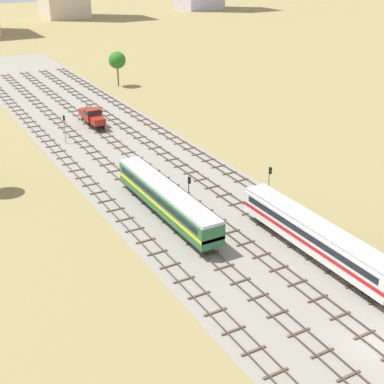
{
  "coord_description": "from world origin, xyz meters",
  "views": [
    {
      "loc": [
        -31.53,
        -24.24,
        30.92
      ],
      "look_at": [
        0.0,
        31.73,
        1.5
      ],
      "focal_mm": 51.58,
      "sensor_mm": 36.0,
      "label": 1
    }
  ],
  "objects": [
    {
      "name": "signal_post_nearest",
      "position": [
        7.14,
        25.11,
        3.74
      ],
      "size": [
        0.28,
        0.47,
        5.95
      ],
      "color": "gray",
      "rests_on": "ground"
    },
    {
      "name": "ground_plane",
      "position": [
        0.0,
        56.0,
        0.0
      ],
      "size": [
        480.0,
        480.0,
        0.0
      ],
      "primitive_type": "plane",
      "color": "olive"
    },
    {
      "name": "signal_post_mid",
      "position": [
        -7.14,
        61.9,
        3.15
      ],
      "size": [
        0.28,
        0.47,
        4.93
      ],
      "color": "gray",
      "rests_on": "ground"
    },
    {
      "name": "lineside_tree_2",
      "position": [
        15.81,
        94.63,
        5.97
      ],
      "size": [
        3.9,
        3.9,
        7.95
      ],
      "color": "#4C331E",
      "rests_on": "ground"
    },
    {
      "name": "track_centre_right",
      "position": [
        9.51,
        57.0,
        0.14
      ],
      "size": [
        2.4,
        126.0,
        0.29
      ],
      "color": "#47382D",
      "rests_on": "ground"
    },
    {
      "name": "track_centre",
      "position": [
        4.76,
        57.0,
        0.14
      ],
      "size": [
        2.4,
        126.0,
        0.29
      ],
      "color": "#47382D",
      "rests_on": "ground"
    },
    {
      "name": "ballast_bed",
      "position": [
        0.0,
        56.0,
        0.0
      ],
      "size": [
        23.03,
        176.0,
        0.01
      ],
      "primitive_type": "cube",
      "color": "gray",
      "rests_on": "ground"
    },
    {
      "name": "signal_post_near",
      "position": [
        -2.38,
        28.28,
        3.48
      ],
      "size": [
        0.28,
        0.47,
        5.49
      ],
      "color": "gray",
      "rests_on": "ground"
    },
    {
      "name": "track_left",
      "position": [
        -4.76,
        57.0,
        0.14
      ],
      "size": [
        2.4,
        126.0,
        0.29
      ],
      "color": "#47382D",
      "rests_on": "ground"
    },
    {
      "name": "passenger_coach_centre_nearest",
      "position": [
        4.76,
        13.73,
        2.61
      ],
      "size": [
        2.96,
        22.0,
        3.8
      ],
      "color": "white",
      "rests_on": "ground"
    },
    {
      "name": "passenger_coach_left_near",
      "position": [
        -4.76,
        29.67,
        2.61
      ],
      "size": [
        2.96,
        22.0,
        3.8
      ],
      "color": "#286638",
      "rests_on": "ground"
    },
    {
      "name": "track_far_left",
      "position": [
        -9.51,
        57.0,
        0.14
      ],
      "size": [
        2.4,
        126.0,
        0.29
      ],
      "color": "#47382D",
      "rests_on": "ground"
    },
    {
      "name": "spare_rail_bundle",
      "position": [
        6.59,
        18.58,
        0.12
      ],
      "size": [
        0.6,
        10.0,
        0.24
      ],
      "primitive_type": "cube",
      "color": "brown",
      "rests_on": "ground"
    },
    {
      "name": "track_centre_left",
      "position": [
        0.0,
        57.0,
        0.14
      ],
      "size": [
        2.4,
        126.0,
        0.29
      ],
      "color": "#47382D",
      "rests_on": "ground"
    },
    {
      "name": "shunter_loco_centre_left_mid",
      "position": [
        0.0,
        68.51,
        2.01
      ],
      "size": [
        2.74,
        8.46,
        3.1
      ],
      "color": "maroon",
      "rests_on": "ground"
    }
  ]
}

